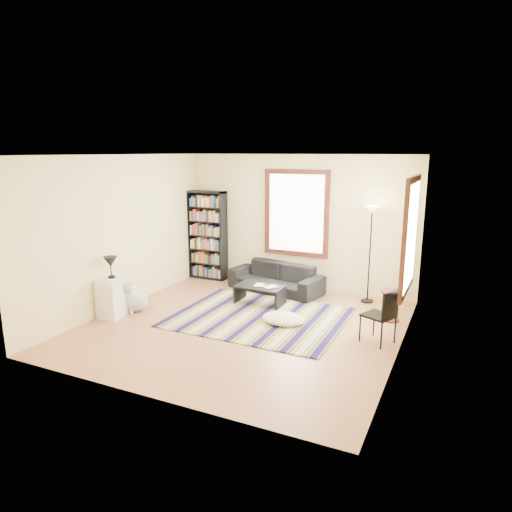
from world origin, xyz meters
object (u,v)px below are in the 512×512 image
at_px(sofa, 276,278).
at_px(dog, 136,295).
at_px(white_cabinet, 113,297).
at_px(side_table, 392,306).
at_px(bookshelf, 207,235).
at_px(folding_chair, 378,316).
at_px(floor_cushion, 283,319).
at_px(floor_lamp, 370,255).
at_px(coffee_table, 260,295).

xyz_separation_m(sofa, dog, (-1.82, -2.21, 0.01)).
bearing_deg(white_cabinet, side_table, 16.43).
bearing_deg(white_cabinet, dog, 56.07).
relative_size(side_table, white_cabinet, 0.77).
bearing_deg(bookshelf, folding_chair, -25.74).
bearing_deg(sofa, white_cabinet, -116.53).
distance_m(bookshelf, floor_cushion, 3.40).
relative_size(bookshelf, dog, 3.33).
distance_m(floor_lamp, side_table, 1.22).
bearing_deg(dog, side_table, 29.61).
bearing_deg(sofa, floor_cushion, -51.77).
xyz_separation_m(floor_lamp, side_table, (0.59, -0.84, -0.66)).
bearing_deg(floor_cushion, bookshelf, 143.71).
bearing_deg(dog, bookshelf, 100.22).
bearing_deg(folding_chair, floor_cushion, -159.83).
relative_size(floor_cushion, white_cabinet, 1.05).
height_order(floor_lamp, side_table, floor_lamp).
height_order(sofa, side_table, sofa).
bearing_deg(folding_chair, dog, -150.36).
xyz_separation_m(coffee_table, floor_lamp, (1.84, 1.01, 0.75)).
bearing_deg(bookshelf, side_table, -13.33).
relative_size(folding_chair, white_cabinet, 1.23).
height_order(floor_lamp, dog, floor_lamp).
relative_size(sofa, folding_chair, 2.30).
distance_m(sofa, floor_lamp, 2.00).
distance_m(coffee_table, floor_cushion, 1.10).
relative_size(coffee_table, dog, 1.50).
distance_m(bookshelf, side_table, 4.46).
height_order(coffee_table, white_cabinet, white_cabinet).
bearing_deg(floor_lamp, coffee_table, -151.28).
bearing_deg(sofa, bookshelf, -177.04).
bearing_deg(dog, floor_cushion, 22.22).
height_order(coffee_table, side_table, side_table).
height_order(sofa, floor_lamp, floor_lamp).
xyz_separation_m(sofa, folding_chair, (2.43, -1.77, 0.14)).
bearing_deg(coffee_table, folding_chair, -19.99).
bearing_deg(white_cabinet, floor_lamp, 28.63).
relative_size(side_table, folding_chair, 0.63).
bearing_deg(side_table, folding_chair, -92.79).
bearing_deg(coffee_table, side_table, 3.82).
distance_m(coffee_table, folding_chair, 2.54).
bearing_deg(sofa, floor_lamp, 14.51).
height_order(bookshelf, coffee_table, bookshelf).
relative_size(white_cabinet, dog, 1.17).
height_order(floor_cushion, floor_lamp, floor_lamp).
bearing_deg(dog, coffee_table, 45.61).
bearing_deg(floor_lamp, dog, -148.06).
relative_size(coffee_table, side_table, 1.67).
xyz_separation_m(sofa, side_table, (2.48, -0.74, -0.02)).
bearing_deg(folding_chair, floor_lamp, 129.69).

